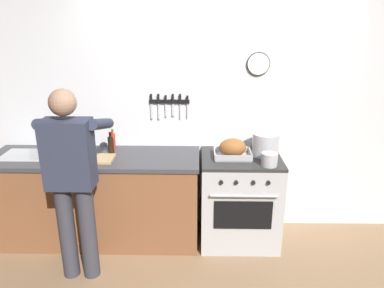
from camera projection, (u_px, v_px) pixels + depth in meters
wall_back at (218, 107)px, 3.71m from camera, size 6.00×0.13×2.60m
counter_block at (97, 197)px, 3.66m from camera, size 2.03×0.65×0.90m
stove at (239, 199)px, 3.64m from camera, size 0.76×0.67×0.90m
person_cook at (72, 175)px, 2.96m from camera, size 0.51×0.63×1.66m
roasting_pan at (233, 149)px, 3.45m from camera, size 0.35×0.26×0.19m
stock_pot at (265, 144)px, 3.50m from camera, size 0.25×0.25×0.22m
saucepan at (269, 159)px, 3.27m from camera, size 0.15×0.15×0.12m
cutting_board at (94, 159)px, 3.42m from camera, size 0.36×0.24×0.02m
bottle_dish_soap at (79, 141)px, 3.67m from camera, size 0.07×0.07×0.21m
bottle_hot_sauce at (113, 141)px, 3.70m from camera, size 0.05×0.05×0.20m
bottle_olive_oil at (70, 141)px, 3.55m from camera, size 0.06×0.06×0.29m
bottle_soy_sauce at (111, 145)px, 3.54m from camera, size 0.06×0.06×0.23m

